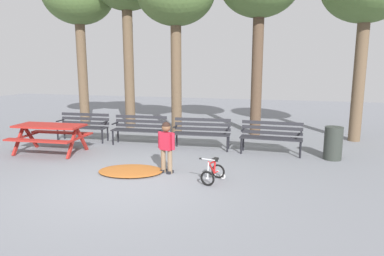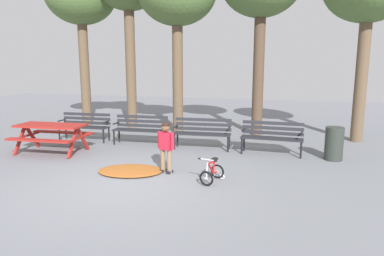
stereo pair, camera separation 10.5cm
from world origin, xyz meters
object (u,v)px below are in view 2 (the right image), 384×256
at_px(picnic_table, 51,131).
at_px(park_bench_right, 202,131).
at_px(park_bench_far_right, 272,135).
at_px(trash_bin, 334,144).
at_px(kids_bicycle, 212,172).
at_px(child_standing, 166,143).
at_px(park_bench_far_left, 85,124).
at_px(park_bench_left, 141,127).

xyz_separation_m(picnic_table, park_bench_right, (3.80, 1.53, -0.08)).
distance_m(park_bench_far_right, trash_bin, 1.53).
xyz_separation_m(picnic_table, kids_bicycle, (4.68, -1.15, -0.39)).
distance_m(park_bench_right, child_standing, 2.38).
xyz_separation_m(park_bench_far_left, park_bench_far_right, (5.71, -0.12, 0.00)).
distance_m(park_bench_right, park_bench_far_right, 1.91).
height_order(picnic_table, park_bench_far_left, park_bench_far_left).
distance_m(picnic_table, kids_bicycle, 4.84).
relative_size(park_bench_left, park_bench_right, 1.00).
height_order(park_bench_left, kids_bicycle, park_bench_left).
bearing_deg(park_bench_right, trash_bin, -3.97).
relative_size(park_bench_right, child_standing, 1.44).
bearing_deg(park_bench_left, trash_bin, -2.98).
bearing_deg(child_standing, park_bench_right, 84.81).
relative_size(picnic_table, trash_bin, 2.28).
distance_m(park_bench_far_left, park_bench_left, 1.90).
bearing_deg(park_bench_right, child_standing, -95.19).
height_order(park_bench_far_left, kids_bicycle, park_bench_far_left).
relative_size(child_standing, trash_bin, 1.37).
relative_size(park_bench_left, child_standing, 1.43).
xyz_separation_m(park_bench_far_left, trash_bin, (7.22, -0.29, -0.10)).
distance_m(park_bench_left, child_standing, 2.94).
bearing_deg(park_bench_left, park_bench_far_right, -1.54).
relative_size(park_bench_left, kids_bicycle, 2.65).
xyz_separation_m(park_bench_right, park_bench_far_right, (1.91, -0.06, 0.00)).
height_order(picnic_table, park_bench_far_right, park_bench_far_right).
distance_m(park_bench_right, trash_bin, 3.43).
bearing_deg(park_bench_right, picnic_table, -158.01).
height_order(picnic_table, trash_bin, trash_bin).
xyz_separation_m(picnic_table, trash_bin, (7.22, 1.30, -0.18)).
relative_size(picnic_table, kids_bicycle, 3.08).
height_order(park_bench_right, park_bench_far_right, same).
bearing_deg(trash_bin, kids_bicycle, -136.02).
distance_m(park_bench_far_left, child_standing, 4.32).
height_order(park_bench_far_left, park_bench_far_right, same).
bearing_deg(park_bench_far_right, park_bench_right, 178.12).
bearing_deg(park_bench_left, park_bench_right, -1.19).
xyz_separation_m(park_bench_left, park_bench_right, (1.90, -0.04, 0.00)).
bearing_deg(kids_bicycle, park_bench_far_left, 149.71).
bearing_deg(park_bench_far_left, kids_bicycle, -30.29).
height_order(park_bench_far_right, kids_bicycle, park_bench_far_right).
xyz_separation_m(park_bench_far_left, child_standing, (3.58, -2.42, 0.16)).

